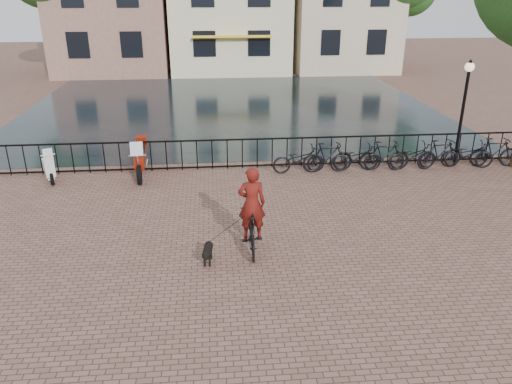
{
  "coord_description": "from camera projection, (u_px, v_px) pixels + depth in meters",
  "views": [
    {
      "loc": [
        -0.98,
        -7.76,
        5.7
      ],
      "look_at": [
        0.0,
        3.0,
        1.2
      ],
      "focal_mm": 35.0,
      "sensor_mm": 36.0,
      "label": 1
    }
  ],
  "objects": [
    {
      "name": "motorcycle",
      "position": [
        140.0,
        155.0,
        15.83
      ],
      "size": [
        0.55,
        2.0,
        1.41
      ],
      "rotation": [
        0.0,
        0.0,
        0.04
      ],
      "color": "#9C1C0B",
      "rests_on": "ground"
    },
    {
      "name": "parked_bike_2",
      "position": [
        356.0,
        158.0,
        16.35
      ],
      "size": [
        1.74,
        0.66,
        0.9
      ],
      "primitive_type": "imported",
      "rotation": [
        0.0,
        0.0,
        1.6
      ],
      "color": "black",
      "rests_on": "ground"
    },
    {
      "name": "parked_bike_6",
      "position": [
        467.0,
        154.0,
        16.66
      ],
      "size": [
        1.79,
        0.87,
        0.9
      ],
      "primitive_type": "imported",
      "rotation": [
        0.0,
        0.0,
        1.4
      ],
      "color": "black",
      "rests_on": "ground"
    },
    {
      "name": "lamp_post",
      "position": [
        465.0,
        96.0,
        16.08
      ],
      "size": [
        0.3,
        0.3,
        3.45
      ],
      "color": "black",
      "rests_on": "ground"
    },
    {
      "name": "parked_bike_5",
      "position": [
        440.0,
        154.0,
        16.57
      ],
      "size": [
        1.72,
        0.74,
        1.0
      ],
      "primitive_type": "imported",
      "rotation": [
        0.0,
        0.0,
        1.74
      ],
      "color": "black",
      "rests_on": "ground"
    },
    {
      "name": "railing",
      "position": [
        242.0,
        154.0,
        16.57
      ],
      "size": [
        20.0,
        0.05,
        1.02
      ],
      "color": "black",
      "rests_on": "ground"
    },
    {
      "name": "scooter",
      "position": [
        47.0,
        161.0,
        15.53
      ],
      "size": [
        0.85,
        1.34,
        1.21
      ],
      "rotation": [
        0.0,
        0.0,
        0.4
      ],
      "color": "silver",
      "rests_on": "ground"
    },
    {
      "name": "ground",
      "position": [
        270.0,
        311.0,
        9.41
      ],
      "size": [
        100.0,
        100.0,
        0.0
      ],
      "primitive_type": "plane",
      "color": "brown",
      "rests_on": "ground"
    },
    {
      "name": "parked_bike_0",
      "position": [
        299.0,
        159.0,
        16.19
      ],
      "size": [
        1.75,
        0.7,
        0.9
      ],
      "primitive_type": "imported",
      "rotation": [
        0.0,
        0.0,
        1.63
      ],
      "color": "black",
      "rests_on": "ground"
    },
    {
      "name": "canal_water",
      "position": [
        230.0,
        106.0,
        25.31
      ],
      "size": [
        20.0,
        20.0,
        0.0
      ],
      "primitive_type": "plane",
      "color": "black",
      "rests_on": "ground"
    },
    {
      "name": "parked_bike_7",
      "position": [
        495.0,
        152.0,
        16.73
      ],
      "size": [
        1.69,
        0.57,
        1.0
      ],
      "primitive_type": "imported",
      "rotation": [
        0.0,
        0.0,
        1.51
      ],
      "color": "black",
      "rests_on": "ground"
    },
    {
      "name": "parked_bike_1",
      "position": [
        328.0,
        157.0,
        16.25
      ],
      "size": [
        1.69,
        0.57,
        1.0
      ],
      "primitive_type": "imported",
      "rotation": [
        0.0,
        0.0,
        1.63
      ],
      "color": "black",
      "rests_on": "ground"
    },
    {
      "name": "dog",
      "position": [
        208.0,
        253.0,
        10.97
      ],
      "size": [
        0.31,
        0.74,
        0.49
      ],
      "rotation": [
        0.0,
        0.0,
        -0.1
      ],
      "color": "black",
      "rests_on": "ground"
    },
    {
      "name": "parked_bike_4",
      "position": [
        412.0,
        156.0,
        16.51
      ],
      "size": [
        1.77,
        0.79,
        0.9
      ],
      "primitive_type": "imported",
      "rotation": [
        0.0,
        0.0,
        1.69
      ],
      "color": "black",
      "rests_on": "ground"
    },
    {
      "name": "parked_bike_3",
      "position": [
        384.0,
        156.0,
        16.41
      ],
      "size": [
        1.68,
        0.53,
        1.0
      ],
      "primitive_type": "imported",
      "rotation": [
        0.0,
        0.0,
        1.53
      ],
      "color": "black",
      "rests_on": "ground"
    },
    {
      "name": "cyclist",
      "position": [
        252.0,
        215.0,
        11.22
      ],
      "size": [
        0.76,
        1.76,
        2.39
      ],
      "rotation": [
        0.0,
        0.0,
        3.12
      ],
      "color": "black",
      "rests_on": "ground"
    }
  ]
}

